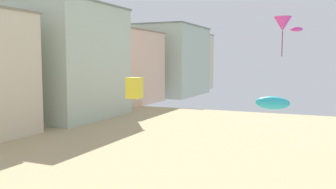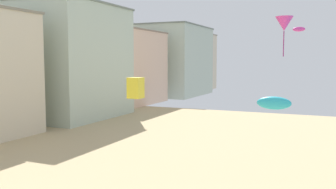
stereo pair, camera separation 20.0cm
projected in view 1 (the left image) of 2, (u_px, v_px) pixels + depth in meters
The scene contains 8 objects.
boardwalk_hotel_mid at pixel (60, 61), 57.12m from camera, with size 16.24×17.12×17.28m.
boardwalk_hotel_far at pixel (125, 67), 75.44m from camera, with size 11.61×15.51×14.81m.
boardwalk_hotel_distant at pixel (166, 61), 94.43m from camera, with size 17.52×21.65×17.46m.
boardwalk_hotel_furthest at pixel (191, 62), 112.17m from camera, with size 10.32×13.96×16.89m.
kite_yellow_box_2 at pixel (134, 88), 28.54m from camera, with size 1.03×1.03×1.62m.
kite_cyan_parafoil at pixel (272, 103), 28.73m from camera, with size 2.64×0.73×1.03m.
kite_magenta_parafoil_2 at pixel (297, 29), 39.88m from camera, with size 1.30×0.36×0.51m.
kite_magenta_delta at pixel (283, 24), 27.34m from camera, with size 1.30×1.30×2.97m.
Camera 1 is at (11.80, -2.82, 8.77)m, focal length 39.25 mm.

